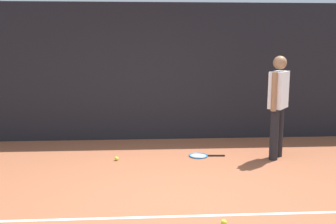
# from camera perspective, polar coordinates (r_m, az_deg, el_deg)

# --- Properties ---
(ground_plane) EXTENTS (12.00, 12.00, 0.00)m
(ground_plane) POSITION_cam_1_polar(r_m,az_deg,el_deg) (5.24, 0.29, -11.61)
(ground_plane) COLOR #9E5638
(back_fence) EXTENTS (10.00, 0.10, 2.66)m
(back_fence) POSITION_cam_1_polar(r_m,az_deg,el_deg) (7.89, -1.21, 5.65)
(back_fence) COLOR black
(back_fence) RESTS_ON ground
(court_line) EXTENTS (9.00, 0.05, 0.00)m
(court_line) POSITION_cam_1_polar(r_m,az_deg,el_deg) (4.63, 0.87, -14.61)
(court_line) COLOR white
(court_line) RESTS_ON ground
(tennis_player) EXTENTS (0.42, 0.45, 1.70)m
(tennis_player) POSITION_cam_1_polar(r_m,az_deg,el_deg) (6.81, 15.37, 1.53)
(tennis_player) COLOR black
(tennis_player) RESTS_ON ground
(tennis_racket) EXTENTS (0.62, 0.34, 0.03)m
(tennis_racket) POSITION_cam_1_polar(r_m,az_deg,el_deg) (6.88, 4.58, -6.20)
(tennis_racket) COLOR black
(tennis_racket) RESTS_ON ground
(tennis_ball_near_player) EXTENTS (0.07, 0.07, 0.07)m
(tennis_ball_near_player) POSITION_cam_1_polar(r_m,az_deg,el_deg) (4.46, 7.92, -15.25)
(tennis_ball_near_player) COLOR #CCE033
(tennis_ball_near_player) RESTS_ON ground
(tennis_ball_by_fence) EXTENTS (0.07, 0.07, 0.07)m
(tennis_ball_by_fence) POSITION_cam_1_polar(r_m,az_deg,el_deg) (6.67, -7.31, -6.59)
(tennis_ball_by_fence) COLOR #CCE033
(tennis_ball_by_fence) RESTS_ON ground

